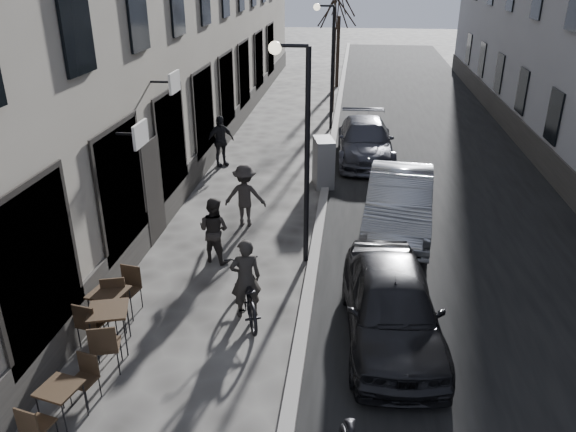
% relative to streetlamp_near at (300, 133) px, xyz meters
% --- Properties ---
extents(road, '(7.30, 60.00, 0.00)m').
position_rel_streetlamp_near_xyz_m(road, '(4.02, 10.00, -3.16)').
color(road, black).
rests_on(road, ground).
extents(kerb, '(0.25, 60.00, 0.12)m').
position_rel_streetlamp_near_xyz_m(kerb, '(0.37, 10.00, -3.10)').
color(kerb, gray).
rests_on(kerb, ground).
extents(streetlamp_near, '(0.90, 0.28, 5.09)m').
position_rel_streetlamp_near_xyz_m(streetlamp_near, '(0.00, 0.00, 0.00)').
color(streetlamp_near, black).
rests_on(streetlamp_near, ground).
extents(streetlamp_far, '(0.90, 0.28, 5.09)m').
position_rel_streetlamp_near_xyz_m(streetlamp_far, '(0.00, 12.00, 0.00)').
color(streetlamp_far, black).
rests_on(streetlamp_far, ground).
extents(tree_near, '(2.40, 2.40, 5.70)m').
position_rel_streetlamp_near_xyz_m(tree_near, '(0.07, 15.00, 1.50)').
color(tree_near, black).
rests_on(tree_near, ground).
extents(tree_far, '(2.40, 2.40, 5.70)m').
position_rel_streetlamp_near_xyz_m(tree_far, '(0.07, 21.00, 1.50)').
color(tree_far, black).
rests_on(tree_far, ground).
extents(bistro_set_a, '(0.69, 1.44, 0.82)m').
position_rel_streetlamp_near_xyz_m(bistro_set_a, '(-3.07, -5.67, -2.74)').
color(bistro_set_a, black).
rests_on(bistro_set_a, ground).
extents(bistro_set_b, '(0.93, 1.75, 1.00)m').
position_rel_streetlamp_near_xyz_m(bistro_set_b, '(-3.09, -3.79, -2.65)').
color(bistro_set_b, black).
rests_on(bistro_set_b, ground).
extents(bistro_set_c, '(0.77, 1.66, 0.95)m').
position_rel_streetlamp_near_xyz_m(bistro_set_c, '(-3.35, -3.15, -2.67)').
color(bistro_set_c, black).
rests_on(bistro_set_c, ground).
extents(utility_cabinet, '(0.78, 1.13, 1.54)m').
position_rel_streetlamp_near_xyz_m(utility_cabinet, '(0.27, 5.09, -2.39)').
color(utility_cabinet, slate).
rests_on(utility_cabinet, ground).
extents(bicycle, '(1.35, 2.11, 1.05)m').
position_rel_streetlamp_near_xyz_m(bicycle, '(-0.81, -2.44, -2.64)').
color(bicycle, black).
rests_on(bicycle, ground).
extents(cyclist_rider, '(0.73, 0.60, 1.71)m').
position_rel_streetlamp_near_xyz_m(cyclist_rider, '(-0.81, -2.44, -2.30)').
color(cyclist_rider, black).
rests_on(cyclist_rider, ground).
extents(pedestrian_near, '(0.94, 0.84, 1.61)m').
position_rel_streetlamp_near_xyz_m(pedestrian_near, '(-1.99, -0.25, -2.35)').
color(pedestrian_near, '#282422').
rests_on(pedestrian_near, ground).
extents(pedestrian_mid, '(1.14, 0.68, 1.72)m').
position_rel_streetlamp_near_xyz_m(pedestrian_mid, '(-1.64, 1.81, -2.30)').
color(pedestrian_mid, '#2A2725').
rests_on(pedestrian_mid, ground).
extents(pedestrian_far, '(1.08, 1.02, 1.79)m').
position_rel_streetlamp_near_xyz_m(pedestrian_far, '(-3.43, 6.60, -2.27)').
color(pedestrian_far, black).
rests_on(pedestrian_far, ground).
extents(car_near, '(2.04, 4.40, 1.46)m').
position_rel_streetlamp_near_xyz_m(car_near, '(2.03, -2.88, -2.43)').
color(car_near, black).
rests_on(car_near, ground).
extents(car_mid, '(2.11, 4.85, 1.55)m').
position_rel_streetlamp_near_xyz_m(car_mid, '(2.47, 2.12, -2.38)').
color(car_mid, gray).
rests_on(car_mid, ground).
extents(car_far, '(2.15, 4.87, 1.39)m').
position_rel_streetlamp_near_xyz_m(car_far, '(1.61, 7.94, -2.46)').
color(car_far, '#35363E').
rests_on(car_far, ground).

